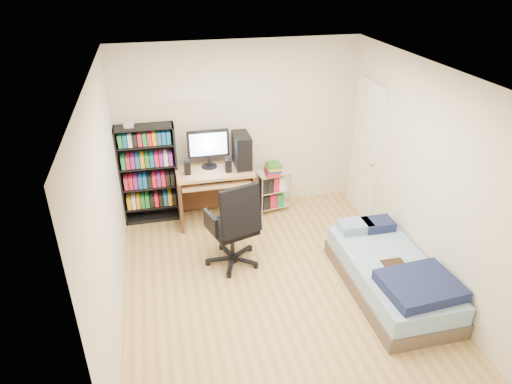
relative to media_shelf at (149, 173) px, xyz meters
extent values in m
cube|color=tan|center=(1.35, -1.84, -0.76)|extent=(3.50, 4.00, 0.04)
cube|color=silver|center=(1.35, -1.84, 1.78)|extent=(3.50, 4.00, 0.04)
cube|color=silver|center=(1.35, 0.18, 0.51)|extent=(3.50, 0.04, 2.50)
cube|color=silver|center=(1.35, -3.86, 0.51)|extent=(3.50, 0.04, 2.50)
cube|color=silver|center=(-0.42, -1.84, 0.51)|extent=(0.04, 4.00, 2.50)
cube|color=silver|center=(3.12, -1.84, 0.51)|extent=(0.04, 4.00, 2.50)
cube|color=black|center=(0.00, 0.00, -0.02)|extent=(0.81, 0.27, 1.45)
cube|color=black|center=(0.00, 0.00, -0.52)|extent=(0.76, 0.25, 0.02)
cube|color=red|center=(0.00, -0.01, -0.41)|extent=(0.71, 0.22, 0.17)
cube|color=black|center=(0.00, 0.00, -0.20)|extent=(0.76, 0.25, 0.02)
cube|color=#16599B|center=(0.00, -0.01, -0.10)|extent=(0.71, 0.22, 0.17)
cube|color=black|center=(0.00, 0.00, 0.12)|extent=(0.76, 0.25, 0.02)
cube|color=gold|center=(0.00, -0.01, 0.22)|extent=(0.71, 0.22, 0.17)
cube|color=black|center=(0.00, 0.00, 0.43)|extent=(0.76, 0.25, 0.02)
cube|color=#1C8138|center=(0.00, -0.01, 0.54)|extent=(0.71, 0.22, 0.17)
cube|color=silver|center=(-0.18, 0.00, 0.73)|extent=(0.13, 0.11, 0.06)
cube|color=tan|center=(0.91, -0.23, 0.04)|extent=(1.08, 0.59, 0.04)
cube|color=#32251B|center=(0.39, -0.23, -0.36)|extent=(0.04, 0.59, 0.76)
cube|color=#32251B|center=(1.42, -0.23, -0.36)|extent=(0.04, 0.59, 0.76)
cube|color=#32251B|center=(0.91, 0.04, -0.34)|extent=(1.03, 0.03, 0.70)
cube|color=tan|center=(0.91, -0.32, -0.07)|extent=(0.97, 0.48, 0.03)
cube|color=black|center=(0.91, -0.34, -0.04)|extent=(0.47, 0.16, 0.03)
cube|color=black|center=(0.85, -0.11, 0.42)|extent=(0.58, 0.05, 0.39)
cube|color=silver|center=(0.85, -0.15, 0.42)|extent=(0.52, 0.01, 0.32)
cube|color=black|center=(1.32, -0.18, 0.30)|extent=(0.22, 0.45, 0.47)
cube|color=black|center=(0.53, -0.29, 0.15)|extent=(0.09, 0.09, 0.18)
cube|color=black|center=(1.09, -0.34, 0.15)|extent=(0.09, 0.09, 0.18)
cylinder|color=black|center=(0.95, -1.32, -0.45)|extent=(0.05, 0.05, 0.41)
cube|color=black|center=(0.95, -1.32, -0.23)|extent=(0.65, 0.65, 0.09)
cube|color=black|center=(1.02, -1.55, 0.12)|extent=(0.52, 0.30, 0.60)
cube|color=black|center=(0.68, -1.40, -0.07)|extent=(0.14, 0.32, 0.24)
cube|color=black|center=(1.22, -1.24, -0.07)|extent=(0.14, 0.32, 0.24)
cylinder|color=white|center=(1.58, -0.33, -0.43)|extent=(0.02, 0.02, 0.63)
cylinder|color=white|center=(2.03, -0.25, -0.43)|extent=(0.02, 0.02, 0.63)
cylinder|color=white|center=(1.53, -0.01, -0.43)|extent=(0.02, 0.02, 0.63)
cylinder|color=white|center=(1.98, 0.07, -0.43)|extent=(0.02, 0.02, 0.63)
cube|color=white|center=(1.78, -0.13, -0.65)|extent=(0.51, 0.40, 0.02)
cube|color=white|center=(1.78, -0.13, -0.38)|extent=(0.51, 0.40, 0.02)
cube|color=white|center=(1.78, -0.13, -0.12)|extent=(0.51, 0.40, 0.02)
cube|color=#AB181D|center=(1.78, -0.13, -0.04)|extent=(0.24, 0.28, 0.14)
cube|color=brown|center=(2.63, -2.28, -0.65)|extent=(0.91, 1.81, 0.18)
cube|color=#94BADD|center=(2.63, -2.28, -0.45)|extent=(0.87, 1.77, 0.22)
cube|color=#161E45|center=(2.67, -2.78, -0.29)|extent=(0.81, 0.69, 0.13)
cube|color=#9EC0E0|center=(2.49, -1.56, -0.29)|extent=(0.41, 0.27, 0.12)
cube|color=#161E45|center=(2.79, -1.57, -0.29)|extent=(0.38, 0.27, 0.12)
cube|color=#3F2714|center=(2.63, -2.33, -0.34)|extent=(0.25, 0.20, 0.01)
cube|color=white|center=(3.07, -0.49, 0.26)|extent=(0.05, 0.80, 2.00)
sphere|color=silver|center=(3.02, -0.81, 0.21)|extent=(0.08, 0.08, 0.08)
camera|label=1|loc=(0.17, -6.03, 2.78)|focal=32.00mm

